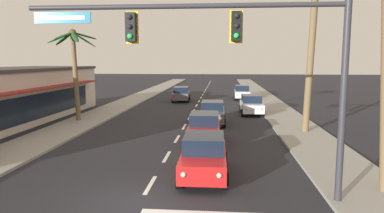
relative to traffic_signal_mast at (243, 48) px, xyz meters
name	(u,v)px	position (x,y,z in m)	size (l,w,h in m)	color
ground_plane	(139,204)	(-3.31, -0.53, -5.08)	(220.00, 220.00, 0.00)	#232328
sidewalk_right	(281,114)	(4.49, 19.47, -5.01)	(3.20, 110.00, 0.14)	gray
sidewalk_left	(107,111)	(-11.11, 19.47, -5.01)	(3.20, 110.00, 0.14)	gray
lane_markings	(197,113)	(-2.89, 19.95, -5.08)	(4.28, 89.04, 0.01)	silver
traffic_signal_mast	(243,48)	(0.00, 0.00, 0.00)	(10.28, 0.41, 7.19)	#2D2D33
sedan_lead_at_stop_bar	(204,155)	(-1.34, 2.50, -4.23)	(1.98, 4.47, 1.68)	red
sedan_third_in_queue	(204,128)	(-1.64, 8.48, -4.23)	(1.98, 4.46, 1.68)	red
sedan_fifth_in_queue	(212,112)	(-1.35, 14.45, -4.23)	(1.96, 4.46, 1.68)	#4C515B
sedan_oncoming_far	(181,94)	(-5.34, 28.65, -4.23)	(2.11, 4.51, 1.68)	#4C515B
sedan_parked_nearest_kerb	(242,92)	(1.76, 31.56, -4.23)	(2.02, 4.48, 1.68)	silver
sedan_parked_mid_kerb	(251,104)	(1.92, 19.51, -4.23)	(2.01, 4.48, 1.68)	silver
palm_left_second	(74,56)	(-11.79, 14.41, -0.06)	(3.48, 3.62, 7.02)	brown
palm_right_second	(312,34)	(4.93, 11.53, 1.26)	(3.23, 3.20, 9.75)	brown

